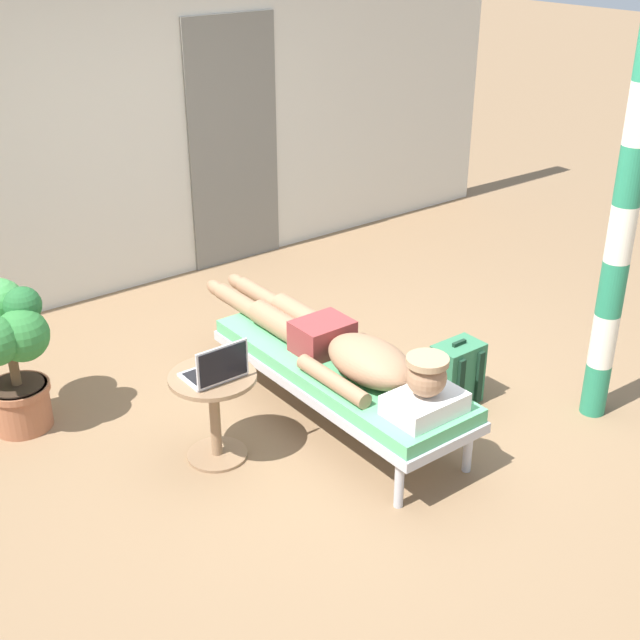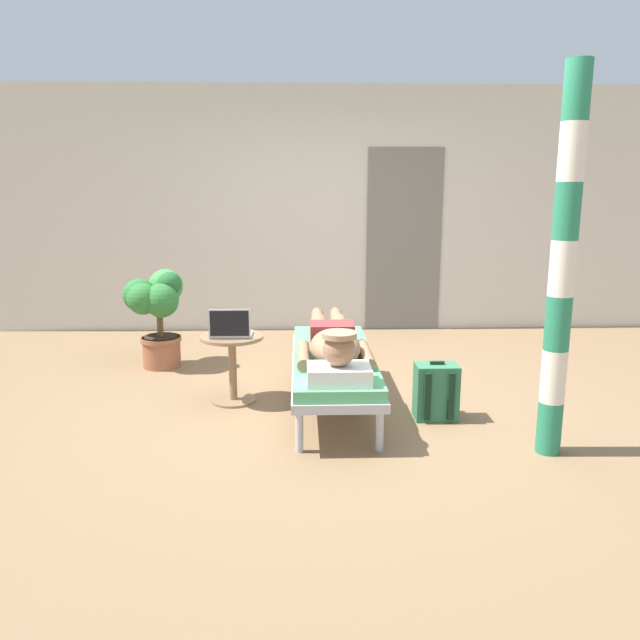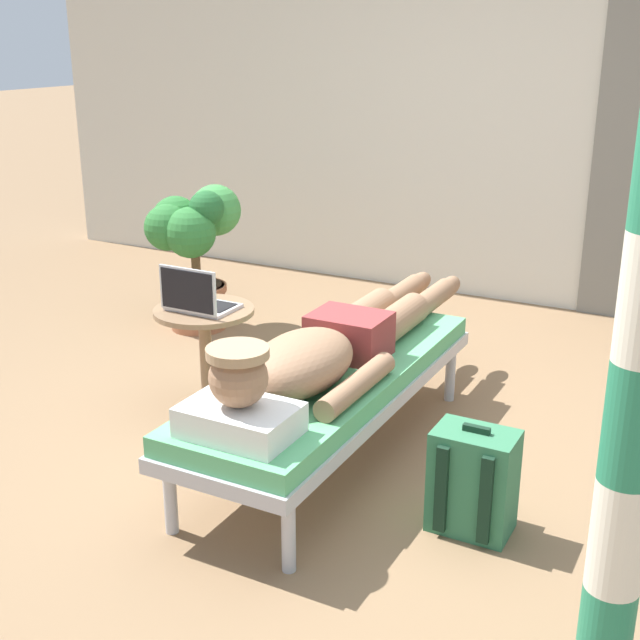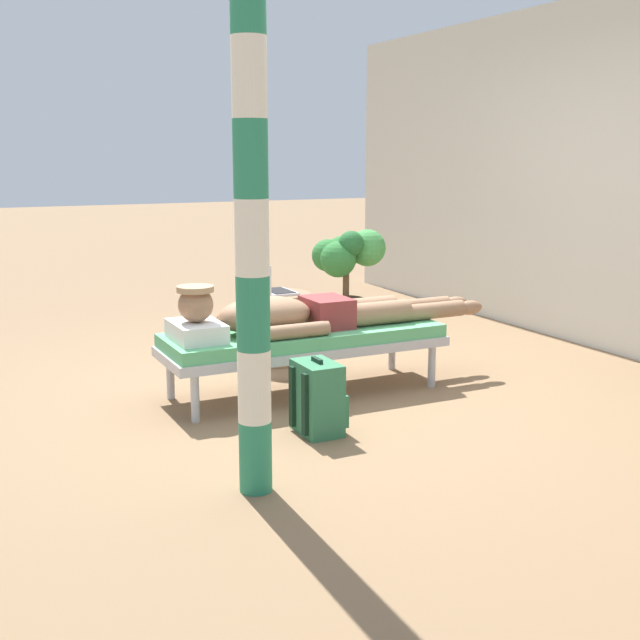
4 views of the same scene
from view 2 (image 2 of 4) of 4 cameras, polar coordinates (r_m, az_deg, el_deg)
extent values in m
plane|color=#846647|center=(4.85, 1.47, -7.52)|extent=(40.00, 40.00, 0.00)
cube|color=beige|center=(7.15, 0.09, 9.96)|extent=(7.60, 0.20, 2.70)
cube|color=slate|center=(7.15, 7.67, 7.20)|extent=(0.84, 0.03, 2.04)
cylinder|color=#B7B7BC|center=(5.48, -1.89, -3.62)|extent=(0.05, 0.05, 0.28)
cylinder|color=#B7B7BC|center=(5.50, 3.37, -3.57)|extent=(0.05, 0.05, 0.28)
cylinder|color=#B7B7BC|center=(3.95, -1.90, -10.08)|extent=(0.05, 0.05, 0.28)
cylinder|color=#B7B7BC|center=(3.98, 5.47, -9.95)|extent=(0.05, 0.05, 0.28)
cube|color=#B7B7BC|center=(4.67, 1.19, -4.32)|extent=(0.60, 1.82, 0.06)
cube|color=#59B272|center=(4.65, 1.20, -3.49)|extent=(0.58, 1.78, 0.08)
cube|color=white|center=(3.94, 1.74, -4.97)|extent=(0.40, 0.28, 0.11)
sphere|color=#997051|center=(3.90, 1.76, -2.72)|extent=(0.21, 0.21, 0.21)
cylinder|color=tan|center=(3.87, 1.77, -1.37)|extent=(0.22, 0.22, 0.03)
ellipsoid|color=#997051|center=(4.35, 1.39, -2.49)|extent=(0.35, 0.60, 0.23)
cylinder|color=#997051|center=(4.41, -1.51, -3.23)|extent=(0.09, 0.55, 0.09)
cylinder|color=#997051|center=(4.43, 4.20, -3.17)|extent=(0.09, 0.55, 0.09)
cube|color=maroon|center=(4.77, 1.10, -1.40)|extent=(0.33, 0.26, 0.19)
cylinder|color=#997051|center=(5.10, -0.05, -0.72)|extent=(0.15, 0.42, 0.15)
cylinder|color=#997051|center=(5.52, -0.19, 0.08)|extent=(0.11, 0.44, 0.11)
ellipsoid|color=#997051|center=(5.81, -0.27, 0.64)|extent=(0.09, 0.20, 0.10)
cylinder|color=#997051|center=(5.11, 1.86, -0.71)|extent=(0.15, 0.42, 0.15)
cylinder|color=#997051|center=(5.53, 1.57, 0.10)|extent=(0.11, 0.44, 0.11)
ellipsoid|color=#997051|center=(5.81, 1.41, 0.65)|extent=(0.09, 0.20, 0.10)
cylinder|color=#8C6B4C|center=(4.92, -7.89, -7.24)|extent=(0.34, 0.34, 0.02)
cylinder|color=#8C6B4C|center=(4.84, -7.98, -4.46)|extent=(0.06, 0.06, 0.48)
cylinder|color=#8C6B4C|center=(4.77, -8.07, -1.56)|extent=(0.48, 0.48, 0.02)
cube|color=silver|center=(4.77, -8.07, -1.32)|extent=(0.31, 0.22, 0.02)
cube|color=black|center=(4.78, -8.06, -1.18)|extent=(0.27, 0.15, 0.00)
cube|color=silver|center=(4.63, -8.27, -0.30)|extent=(0.31, 0.01, 0.21)
cube|color=black|center=(4.62, -8.28, -0.32)|extent=(0.29, 0.00, 0.19)
cube|color=#33724C|center=(4.55, 10.54, -6.44)|extent=(0.30, 0.20, 0.40)
cube|color=#33724C|center=(4.68, 10.20, -6.78)|extent=(0.23, 0.04, 0.18)
cube|color=black|center=(4.43, 9.80, -6.93)|extent=(0.04, 0.02, 0.34)
cube|color=black|center=(4.46, 11.89, -6.86)|extent=(0.04, 0.02, 0.34)
cube|color=black|center=(4.48, 10.65, -3.87)|extent=(0.10, 0.02, 0.02)
cylinder|color=#9E5B3D|center=(5.91, -14.26, -2.82)|extent=(0.34, 0.34, 0.28)
cylinder|color=#9E5B3D|center=(5.88, -14.32, -1.69)|extent=(0.37, 0.37, 0.04)
cylinder|color=#332319|center=(5.88, -14.34, -1.46)|extent=(0.31, 0.31, 0.01)
cylinder|color=brown|center=(5.84, -14.42, 0.03)|extent=(0.06, 0.06, 0.32)
sphere|color=#23602D|center=(5.75, -13.59, 3.23)|extent=(0.21, 0.21, 0.21)
sphere|color=#429347|center=(5.97, -13.90, 3.02)|extent=(0.32, 0.32, 0.32)
sphere|color=#2D7233|center=(5.91, -16.14, 2.19)|extent=(0.30, 0.30, 0.30)
sphere|color=#2D7233|center=(5.71, -15.86, 1.86)|extent=(0.28, 0.28, 0.28)
sphere|color=#2D7233|center=(5.70, -14.28, 1.74)|extent=(0.31, 0.31, 0.31)
cylinder|color=#267F59|center=(4.19, 20.19, -9.15)|extent=(0.15, 0.15, 0.33)
cylinder|color=silver|center=(4.09, 20.54, -4.81)|extent=(0.15, 0.15, 0.33)
cylinder|color=#267F59|center=(4.01, 20.89, -0.27)|extent=(0.15, 0.15, 0.33)
cylinder|color=silver|center=(3.95, 21.26, 4.43)|extent=(0.15, 0.15, 0.33)
cylinder|color=#267F59|center=(3.93, 21.64, 9.22)|extent=(0.15, 0.15, 0.33)
cylinder|color=silver|center=(3.93, 22.03, 14.05)|extent=(0.15, 0.15, 0.33)
cylinder|color=#267F59|center=(3.95, 22.44, 18.83)|extent=(0.15, 0.15, 0.33)
camera|label=1|loc=(2.96, -73.53, 27.33)|focal=47.86mm
camera|label=3|loc=(2.32, 48.52, 11.39)|focal=47.32mm
camera|label=4|loc=(5.35, 62.70, 4.32)|focal=45.73mm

